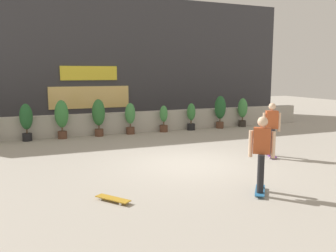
{
  "coord_description": "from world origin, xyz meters",
  "views": [
    {
      "loc": [
        -4.42,
        -9.2,
        2.61
      ],
      "look_at": [
        0.0,
        1.5,
        0.9
      ],
      "focal_mm": 38.46,
      "sensor_mm": 36.0,
      "label": 1
    }
  ],
  "objects": [
    {
      "name": "potted_plant_7",
      "position": [
        4.35,
        5.55,
        0.9
      ],
      "size": [
        0.53,
        0.53,
        1.54
      ],
      "color": "brown",
      "rests_on": "ground"
    },
    {
      "name": "potted_plant_1",
      "position": [
        -4.23,
        5.55,
        0.84
      ],
      "size": [
        0.49,
        0.49,
        1.45
      ],
      "color": "black",
      "rests_on": "ground"
    },
    {
      "name": "planter_wall",
      "position": [
        0.0,
        6.0,
        0.45
      ],
      "size": [
        18.0,
        0.4,
        0.9
      ],
      "primitive_type": "cube",
      "color": "#B2ADA3",
      "rests_on": "ground"
    },
    {
      "name": "potted_plant_4",
      "position": [
        -0.08,
        5.55,
        0.76
      ],
      "size": [
        0.44,
        0.44,
        1.34
      ],
      "color": "brown",
      "rests_on": "ground"
    },
    {
      "name": "skater_far_left",
      "position": [
        2.77,
        -0.21,
        0.94
      ],
      "size": [
        0.52,
        0.81,
        1.7
      ],
      "color": "#72338C",
      "rests_on": "ground"
    },
    {
      "name": "potted_plant_8",
      "position": [
        5.62,
        5.55,
        0.8
      ],
      "size": [
        0.46,
        0.46,
        1.39
      ],
      "color": "#2D2823",
      "rests_on": "ground"
    },
    {
      "name": "ground_plane",
      "position": [
        0.0,
        0.0,
        0.0
      ],
      "size": [
        48.0,
        48.0,
        0.0
      ],
      "primitive_type": "plane",
      "color": "#A8A093"
    },
    {
      "name": "skateboard_near_camera",
      "position": [
        -2.77,
        -2.24,
        0.06
      ],
      "size": [
        0.63,
        0.77,
        0.08
      ],
      "color": "#BF8C26",
      "rests_on": "ground"
    },
    {
      "name": "potted_plant_3",
      "position": [
        -1.44,
        5.55,
        0.9
      ],
      "size": [
        0.53,
        0.53,
        1.54
      ],
      "color": "brown",
      "rests_on": "ground"
    },
    {
      "name": "potted_plant_2",
      "position": [
        -2.91,
        5.55,
        0.91
      ],
      "size": [
        0.54,
        0.54,
        1.55
      ],
      "color": "brown",
      "rests_on": "ground"
    },
    {
      "name": "building_backdrop",
      "position": [
        -0.0,
        10.0,
        3.25
      ],
      "size": [
        20.0,
        2.08,
        6.5
      ],
      "color": "#38383D",
      "rests_on": "ground"
    },
    {
      "name": "potted_plant_6",
      "position": [
        2.82,
        5.55,
        0.67
      ],
      "size": [
        0.38,
        0.38,
        1.24
      ],
      "color": "black",
      "rests_on": "ground"
    },
    {
      "name": "potted_plant_5",
      "position": [
        1.47,
        5.55,
        0.62
      ],
      "size": [
        0.36,
        0.36,
        1.18
      ],
      "color": "brown",
      "rests_on": "ground"
    },
    {
      "name": "skater_foreground",
      "position": [
        0.34,
        -2.97,
        0.94
      ],
      "size": [
        0.65,
        0.75,
        1.7
      ],
      "color": "#266699",
      "rests_on": "ground"
    }
  ]
}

